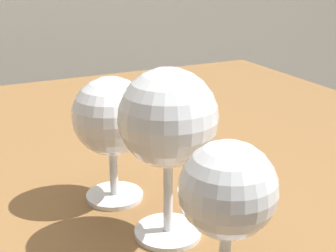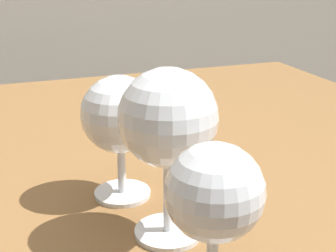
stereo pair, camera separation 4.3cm
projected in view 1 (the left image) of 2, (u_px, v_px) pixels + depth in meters
name	position (u px, v px, depth m)	size (l,w,h in m)	color
dining_table	(71.00, 232.00, 0.66)	(1.13, 0.87, 0.76)	brown
wine_glass_cabernet	(228.00, 196.00, 0.35)	(0.07, 0.07, 0.13)	white
wine_glass_white	(168.00, 122.00, 0.43)	(0.09, 0.09, 0.16)	white
wine_glass_port	(112.00, 119.00, 0.50)	(0.08, 0.08, 0.14)	white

